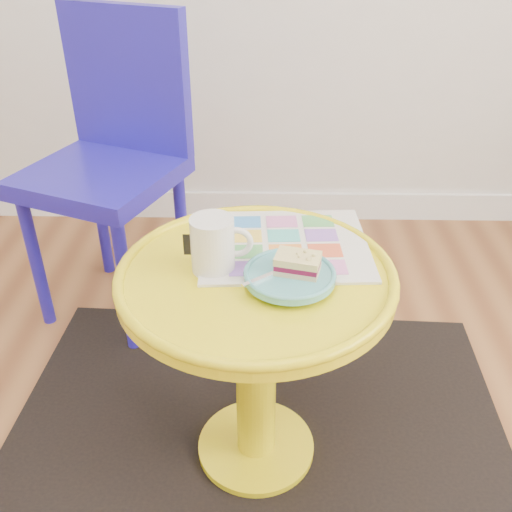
{
  "coord_description": "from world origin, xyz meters",
  "views": [
    {
      "loc": [
        0.36,
        -0.25,
        1.19
      ],
      "look_at": [
        0.34,
        0.73,
        0.59
      ],
      "focal_mm": 40.0,
      "sensor_mm": 36.0,
      "label": 1
    }
  ],
  "objects_px": {
    "side_table": "(256,331)",
    "mug": "(214,243)",
    "plate": "(290,276)",
    "chair": "(113,149)",
    "newspaper": "(285,245)"
  },
  "relations": [
    {
      "from": "side_table",
      "to": "mug",
      "type": "distance_m",
      "value": 0.23
    },
    {
      "from": "side_table",
      "to": "plate",
      "type": "bearing_deg",
      "value": -30.74
    },
    {
      "from": "side_table",
      "to": "chair",
      "type": "relative_size",
      "value": 0.61
    },
    {
      "from": "chair",
      "to": "mug",
      "type": "height_order",
      "value": "chair"
    },
    {
      "from": "newspaper",
      "to": "plate",
      "type": "distance_m",
      "value": 0.15
    },
    {
      "from": "newspaper",
      "to": "mug",
      "type": "relative_size",
      "value": 2.87
    },
    {
      "from": "side_table",
      "to": "mug",
      "type": "bearing_deg",
      "value": 172.01
    },
    {
      "from": "newspaper",
      "to": "plate",
      "type": "xyz_separation_m",
      "value": [
        0.01,
        -0.15,
        0.02
      ]
    },
    {
      "from": "side_table",
      "to": "mug",
      "type": "height_order",
      "value": "mug"
    },
    {
      "from": "side_table",
      "to": "newspaper",
      "type": "bearing_deg",
      "value": 60.41
    },
    {
      "from": "side_table",
      "to": "newspaper",
      "type": "relative_size",
      "value": 1.57
    },
    {
      "from": "chair",
      "to": "newspaper",
      "type": "distance_m",
      "value": 0.77
    },
    {
      "from": "side_table",
      "to": "chair",
      "type": "distance_m",
      "value": 0.83
    },
    {
      "from": "chair",
      "to": "mug",
      "type": "distance_m",
      "value": 0.76
    },
    {
      "from": "chair",
      "to": "newspaper",
      "type": "xyz_separation_m",
      "value": [
        0.52,
        -0.57,
        0.0
      ]
    }
  ]
}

